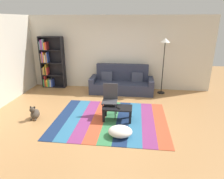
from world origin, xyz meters
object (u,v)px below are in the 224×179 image
Objects in this scene: coffee_table at (117,110)px; standing_lamp at (165,48)px; folding_chair at (110,97)px; bookshelf at (50,63)px; pouf at (120,131)px; couch at (122,83)px; dog at (35,113)px; tv_remote at (118,108)px.

standing_lamp is at bearing 58.64° from coffee_table.
folding_chair is (-1.62, -2.00, -1.10)m from standing_lamp.
bookshelf is 2.17× the size of folding_chair.
pouf is 3.63m from standing_lamp.
coffee_table is at bearing -121.36° from standing_lamp.
couch is 3.00m from pouf.
dog is at bearing -145.43° from standing_lamp.
dog is (0.65, -2.70, -0.78)m from bookshelf.
couch reaches higher than coffee_table.
bookshelf reaches higher than couch.
dog is (-2.35, 0.58, 0.04)m from pouf.
bookshelf is at bearing 177.05° from standing_lamp.
bookshelf is 3.89m from tv_remote.
pouf is 0.28× the size of standing_lamp.
pouf is at bearing -86.25° from couch.
coffee_table reaches higher than pouf.
bookshelf is 2.55× the size of coffee_table.
folding_chair reaches higher than pouf.
standing_lamp is (1.44, 0.07, 1.30)m from couch.
dog is at bearing -111.44° from folding_chair.
bookshelf is 4.92× the size of dog.
bookshelf is 2.88m from dog.
bookshelf reaches higher than dog.
coffee_table is 2.97m from standing_lamp.
coffee_table is at bearing 5.38° from dog.
couch reaches higher than dog.
couch is 1.16× the size of bookshelf.
bookshelf is at bearing 103.49° from dog.
pouf is at bearing -15.45° from folding_chair.
couch reaches higher than folding_chair.
bookshelf is 1.00× the size of standing_lamp.
pouf is 0.62× the size of folding_chair.
coffee_table is at bearing 6.27° from folding_chair.
coffee_table is 5.10× the size of tv_remote.
standing_lamp is (3.60, 2.48, 1.47)m from dog.
dog is (-2.16, -2.41, -0.18)m from couch.
folding_chair is (-0.37, 1.05, 0.41)m from pouf.
tv_remote is at bearing 3.69° from dog.
tv_remote is 0.17× the size of folding_chair.
standing_lamp reaches higher than tv_remote.
couch is 3.24m from dog.
bookshelf is at bearing 174.16° from couch.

